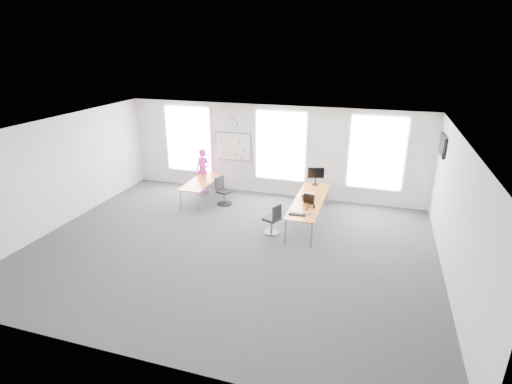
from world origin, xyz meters
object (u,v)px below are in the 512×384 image
(monitor, at_px, (316,175))
(headphones, at_px, (311,206))
(desk_right, at_px, (309,201))
(chair_left, at_px, (223,192))
(chair_right, at_px, (273,221))
(keyboard, at_px, (297,214))
(desk_left, at_px, (201,183))
(person, at_px, (203,171))

(monitor, bearing_deg, headphones, -99.97)
(desk_right, bearing_deg, headphones, -74.79)
(chair_left, bearing_deg, chair_right, -108.25)
(desk_right, distance_m, chair_left, 2.95)
(desk_right, distance_m, monitor, 1.33)
(desk_right, bearing_deg, monitor, 91.64)
(desk_right, relative_size, chair_right, 3.49)
(keyboard, bearing_deg, desk_left, 150.32)
(keyboard, bearing_deg, headphones, 61.92)
(keyboard, height_order, monitor, monitor)
(keyboard, height_order, headphones, headphones)
(chair_left, distance_m, person, 1.34)
(desk_left, xyz_separation_m, chair_left, (0.75, -0.01, -0.23))
(desk_left, height_order, chair_right, chair_right)
(desk_left, height_order, person, person)
(chair_right, xyz_separation_m, monitor, (0.76, 2.19, 0.69))
(desk_right, bearing_deg, chair_right, -131.02)
(chair_right, relative_size, keyboard, 1.90)
(desk_left, relative_size, headphones, 9.51)
(desk_right, xyz_separation_m, person, (-3.89, 1.43, 0.09))
(desk_right, relative_size, monitor, 5.30)
(chair_right, xyz_separation_m, headphones, (0.95, 0.34, 0.40))
(chair_right, xyz_separation_m, person, (-3.10, 2.34, 0.39))
(headphones, xyz_separation_m, monitor, (-0.19, 1.85, 0.29))
(person, height_order, headphones, person)
(desk_left, xyz_separation_m, headphones, (3.77, -1.24, 0.16))
(chair_left, relative_size, person, 0.58)
(chair_left, height_order, headphones, chair_left)
(chair_right, distance_m, monitor, 2.41)
(desk_left, bearing_deg, chair_left, -1.00)
(person, distance_m, keyboard, 4.57)
(monitor, bearing_deg, chair_right, -125.08)
(chair_right, bearing_deg, desk_left, -97.24)
(desk_left, xyz_separation_m, keyboard, (3.51, -1.79, 0.12))
(chair_left, xyz_separation_m, person, (-1.03, 0.78, 0.38))
(desk_right, distance_m, headphones, 0.61)
(person, distance_m, monitor, 3.87)
(chair_right, relative_size, headphones, 4.38)
(chair_left, bearing_deg, person, 71.84)
(desk_right, relative_size, desk_left, 1.61)
(desk_left, distance_m, headphones, 3.97)
(desk_right, height_order, monitor, monitor)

